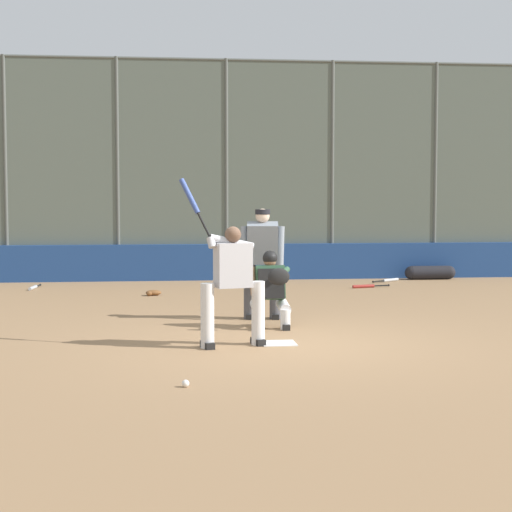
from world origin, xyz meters
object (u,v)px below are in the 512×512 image
spare_bat_third_base_side (389,280)px  spare_bat_first_base_side (34,287)px  spare_bat_near_backstop (274,285)px  equipment_bag_dugout_side (430,273)px  batter_at_plate (232,281)px  spare_bat_by_padding (366,286)px  baseball_loose (186,383)px  catcher_behind_plate (271,288)px  fielding_glove_on_dirt (153,293)px  umpire_home (263,260)px

spare_bat_third_base_side → spare_bat_first_base_side: (7.52, 0.64, 0.00)m
spare_bat_near_backstop → equipment_bag_dugout_side: 3.85m
batter_at_plate → spare_bat_by_padding: size_ratio=2.52×
baseball_loose → equipment_bag_dugout_side: bearing=-119.4°
catcher_behind_plate → spare_bat_by_padding: 5.76m
catcher_behind_plate → spare_bat_by_padding: (-2.64, -5.10, -0.54)m
spare_bat_near_backstop → spare_bat_third_base_side: bearing=138.2°
spare_bat_by_padding → baseball_loose: bearing=51.1°
batter_at_plate → spare_bat_first_base_side: (3.42, -7.03, -0.78)m
batter_at_plate → equipment_bag_dugout_side: 9.62m
spare_bat_near_backstop → baseball_loose: size_ratio=9.48×
spare_bat_near_backstop → fielding_glove_on_dirt: fielding_glove_on_dirt is taller
batter_at_plate → umpire_home: (-0.66, -2.30, 0.09)m
batter_at_plate → equipment_bag_dugout_side: bearing=-137.4°
spare_bat_near_backstop → spare_bat_first_base_side: (4.90, -0.04, -0.00)m
spare_bat_near_backstop → batter_at_plate: bearing=21.7°
spare_bat_by_padding → equipment_bag_dugout_side: 2.44m
spare_bat_near_backstop → spare_bat_by_padding: (-1.83, 0.49, -0.00)m
catcher_behind_plate → umpire_home: (0.01, -0.89, 0.33)m
spare_bat_first_base_side → baseball_loose: baseball_loose is taller
baseball_loose → spare_bat_by_padding: bearing=-114.4°
fielding_glove_on_dirt → spare_bat_by_padding: bearing=-168.4°
spare_bat_near_backstop → baseball_loose: bearing=20.7°
spare_bat_by_padding → spare_bat_near_backstop: bearing=-29.4°
fielding_glove_on_dirt → batter_at_plate: bearing=100.3°
catcher_behind_plate → spare_bat_third_base_side: bearing=-119.2°
spare_bat_near_backstop → baseball_loose: 9.46m
spare_bat_by_padding → baseball_loose: (3.96, 8.73, 0.00)m
fielding_glove_on_dirt → catcher_behind_plate: bearing=111.9°
batter_at_plate → spare_bat_third_base_side: (-4.10, -7.67, -0.78)m
spare_bat_near_backstop → spare_bat_third_base_side: size_ratio=0.98×
batter_at_plate → spare_bat_near_backstop: 7.19m
umpire_home → baseball_loose: size_ratio=22.76×
umpire_home → spare_bat_third_base_side: bearing=-116.0°
batter_at_plate → fielding_glove_on_dirt: (1.02, -5.62, -0.77)m
umpire_home → spare_bat_by_padding: 5.05m
umpire_home → spare_bat_near_backstop: 4.84m
catcher_behind_plate → spare_bat_near_backstop: bearing=-98.7°
batter_at_plate → baseball_loose: (0.65, 2.22, -0.78)m
batter_at_plate → catcher_behind_plate: size_ratio=1.90×
spare_bat_third_base_side → fielding_glove_on_dirt: (5.12, 2.06, 0.02)m
spare_bat_near_backstop → spare_bat_first_base_side: size_ratio=0.84×
spare_bat_near_backstop → equipment_bag_dugout_side: size_ratio=0.60×
catcher_behind_plate → spare_bat_third_base_side: (-3.43, -6.26, -0.54)m
batter_at_plate → fielding_glove_on_dirt: batter_at_plate is taller
spare_bat_first_base_side → baseball_loose: size_ratio=11.33×
spare_bat_third_base_side → equipment_bag_dugout_side: size_ratio=0.61×
umpire_home → spare_bat_first_base_side: 6.31m
catcher_behind_plate → spare_bat_first_base_side: bearing=-54.4°
fielding_glove_on_dirt → baseball_loose: 7.85m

